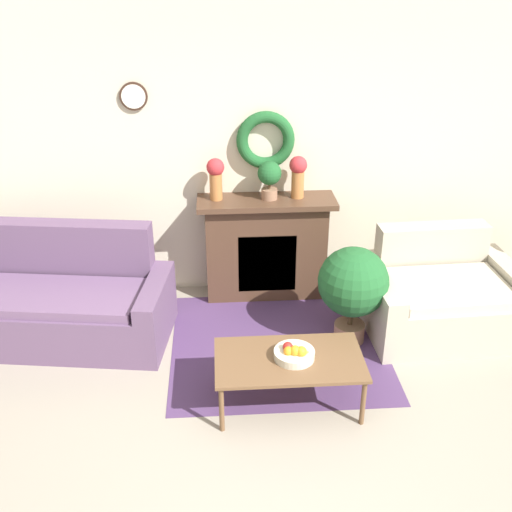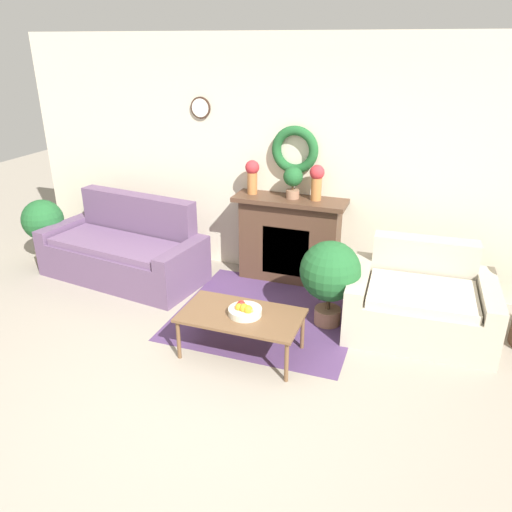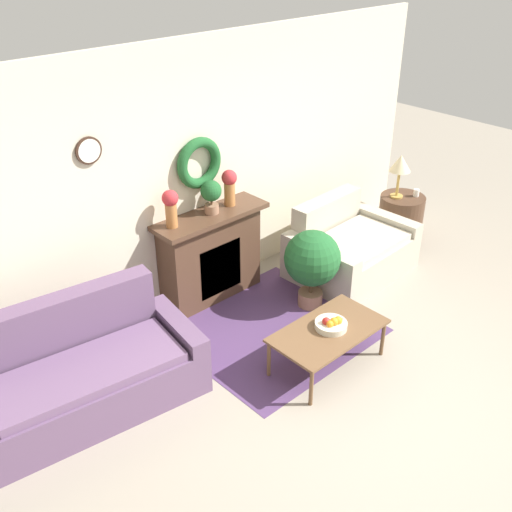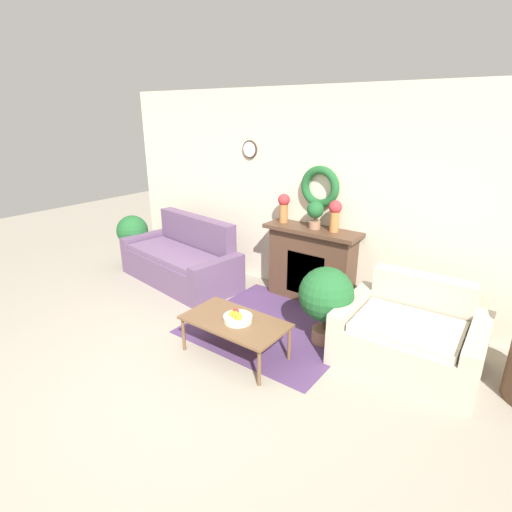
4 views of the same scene
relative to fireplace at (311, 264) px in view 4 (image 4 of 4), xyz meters
name	(u,v)px [view 4 (image 4 of 4)]	position (x,y,z in m)	size (l,w,h in m)	color
ground_plane	(169,396)	(-0.03, -2.49, -0.50)	(16.00, 16.00, 0.00)	gray
floor_rug	(275,326)	(0.03, -0.89, -0.50)	(1.80, 1.69, 0.01)	#4C335B
wall_back	(320,197)	(-0.03, 0.21, 0.85)	(6.80, 0.17, 2.70)	beige
fireplace	(311,264)	(0.00, 0.00, 0.00)	(1.27, 0.41, 1.00)	#4C3323
couch_left	(182,260)	(-1.85, -0.58, -0.19)	(2.02, 1.12, 0.94)	#604766
loveseat_right	(410,335)	(1.50, -0.66, -0.21)	(1.38, 1.05, 0.82)	#B2A893
coffee_table	(235,323)	(0.03, -1.63, -0.14)	(1.07, 0.59, 0.40)	brown
fruit_bowl	(237,318)	(0.07, -1.63, -0.06)	(0.29, 0.29, 0.12)	beige
vase_on_mantel_left	(284,206)	(-0.46, 0.01, 0.72)	(0.16, 0.16, 0.38)	#AD6B38
vase_on_mantel_right	(335,214)	(0.29, 0.01, 0.72)	(0.16, 0.16, 0.39)	#AD6B38
potted_plant_on_mantel	(315,212)	(0.03, -0.01, 0.70)	(0.22, 0.22, 0.35)	#8E664C
potted_plant_floor_by_couch	(133,234)	(-3.03, -0.54, -0.01)	(0.50, 0.50, 0.81)	#8E664C
potted_plant_floor_by_loveseat	(326,296)	(0.65, -0.85, 0.04)	(0.59, 0.59, 0.87)	#8E664C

